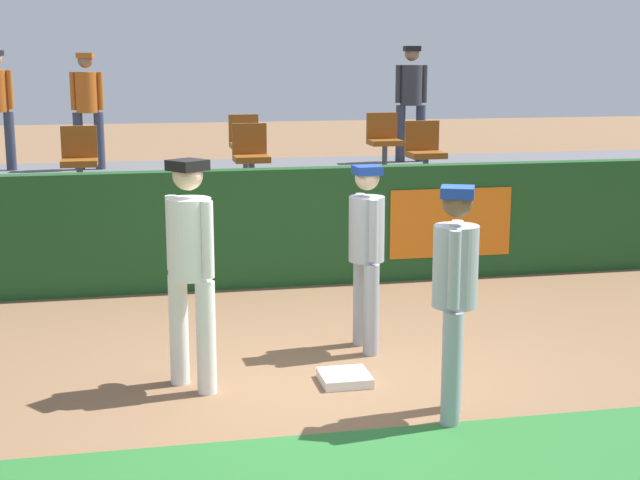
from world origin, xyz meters
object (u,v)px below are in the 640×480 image
(first_base, at_px, (345,378))
(player_coach_visitor, at_px, (455,286))
(seat_front_left, at_px, (79,156))
(seat_back_right, at_px, (384,137))
(seat_front_right, at_px, (424,149))
(player_runner_visitor, at_px, (366,245))
(spectator_capped, at_px, (411,95))
(spectator_casual, at_px, (87,102))
(seat_back_center, at_px, (245,140))
(seat_front_center, at_px, (251,153))
(player_fielder_home, at_px, (190,259))

(first_base, relative_size, player_coach_visitor, 0.23)
(first_base, relative_size, seat_front_left, 0.48)
(player_coach_visitor, bearing_deg, first_base, -122.20)
(player_coach_visitor, xyz_separation_m, seat_back_right, (1.54, 7.44, 0.41))
(seat_front_left, distance_m, seat_front_right, 4.49)
(player_runner_visitor, relative_size, spectator_capped, 0.91)
(first_base, distance_m, player_coach_visitor, 1.43)
(first_base, distance_m, spectator_capped, 8.12)
(seat_front_right, bearing_deg, spectator_casual, 150.18)
(first_base, height_order, seat_back_center, seat_back_center)
(spectator_casual, bearing_deg, player_runner_visitor, 118.59)
(player_coach_visitor, relative_size, seat_front_center, 2.06)
(player_coach_visitor, relative_size, seat_front_right, 2.06)
(player_runner_visitor, height_order, seat_front_center, seat_front_center)
(first_base, xyz_separation_m, player_fielder_home, (-1.23, 0.14, 1.03))
(player_fielder_home, distance_m, player_coach_visitor, 2.10)
(spectator_casual, bearing_deg, seat_back_right, 176.77)
(player_runner_visitor, xyz_separation_m, spectator_casual, (-2.64, 6.53, 0.97))
(seat_back_right, bearing_deg, seat_front_center, -141.75)
(player_fielder_home, bearing_deg, player_coach_visitor, 24.50)
(player_coach_visitor, bearing_deg, player_fielder_home, -96.27)
(seat_back_right, xyz_separation_m, seat_front_center, (-2.28, -1.80, -0.00))
(player_fielder_home, height_order, player_coach_visitor, player_fielder_home)
(first_base, height_order, seat_front_left, seat_front_left)
(seat_back_center, bearing_deg, spectator_casual, 161.45)
(player_runner_visitor, distance_m, seat_front_left, 4.80)
(player_runner_visitor, xyz_separation_m, seat_back_center, (-0.37, 5.77, 0.43))
(seat_front_right, bearing_deg, seat_front_center, -179.99)
(seat_front_right, height_order, spectator_casual, spectator_casual)
(spectator_casual, bearing_deg, seat_front_right, 156.76)
(seat_back_center, bearing_deg, player_runner_visitor, -86.34)
(player_coach_visitor, height_order, seat_front_center, seat_front_center)
(first_base, relative_size, seat_back_center, 0.48)
(first_base, distance_m, player_fielder_home, 1.61)
(spectator_casual, bearing_deg, spectator_capped, -173.29)
(first_base, relative_size, seat_front_center, 0.48)
(spectator_casual, bearing_deg, seat_back_center, 168.03)
(seat_front_right, bearing_deg, spectator_capped, 76.78)
(player_runner_visitor, relative_size, seat_front_right, 2.01)
(seat_front_left, relative_size, seat_back_center, 1.00)
(seat_front_right, bearing_deg, player_fielder_home, -126.58)
(seat_front_right, relative_size, spectator_casual, 0.48)
(player_coach_visitor, bearing_deg, spectator_casual, -138.38)
(seat_front_left, xyz_separation_m, spectator_capped, (5.10, 2.57, 0.60))
(seat_front_left, bearing_deg, seat_back_right, 22.12)
(seat_back_right, height_order, seat_front_center, same)
(seat_back_right, bearing_deg, spectator_capped, 49.28)
(player_runner_visitor, bearing_deg, seat_front_right, 151.57)
(seat_back_center, relative_size, seat_front_right, 1.00)
(seat_front_center, relative_size, seat_back_center, 1.00)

